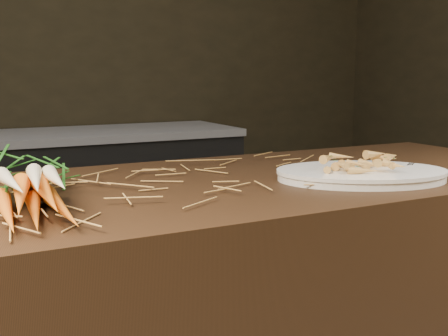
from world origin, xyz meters
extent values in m
cube|color=black|center=(0.30, 2.18, 0.40)|extent=(1.80, 0.60, 0.80)
cube|color=#99999E|center=(0.30, 2.18, 0.82)|extent=(1.82, 0.62, 0.04)
cone|color=orange|center=(-0.23, 0.13, 0.92)|extent=(0.05, 0.27, 0.04)
cone|color=orange|center=(-0.19, 0.13, 0.92)|extent=(0.07, 0.28, 0.04)
cone|color=orange|center=(-0.15, 0.13, 0.92)|extent=(0.04, 0.27, 0.04)
cone|color=orange|center=(-0.21, 0.12, 0.95)|extent=(0.08, 0.28, 0.04)
cone|color=orange|center=(-0.17, 0.12, 0.95)|extent=(0.05, 0.27, 0.04)
cone|color=beige|center=(-0.22, 0.14, 0.97)|extent=(0.03, 0.26, 0.04)
cone|color=beige|center=(-0.19, 0.13, 0.97)|extent=(0.06, 0.26, 0.04)
cone|color=beige|center=(-0.15, 0.14, 0.97)|extent=(0.05, 0.26, 0.04)
ellipsoid|color=#296E20|center=(-0.17, 0.36, 0.95)|extent=(0.19, 0.25, 0.09)
cube|color=silver|center=(0.68, 0.09, 0.92)|extent=(0.13, 0.10, 0.00)
camera|label=1|loc=(-0.33, -0.85, 1.15)|focal=45.00mm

